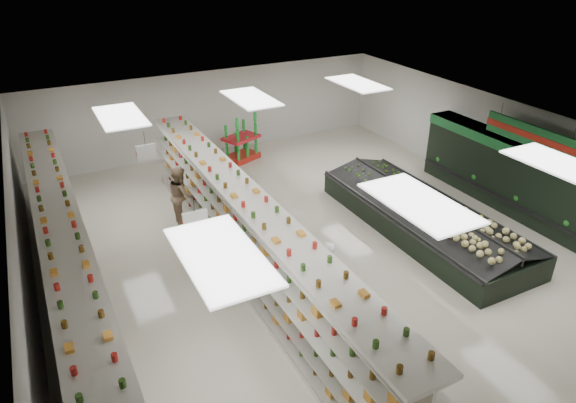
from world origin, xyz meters
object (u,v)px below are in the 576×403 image
gondola_center (247,239)px  gondola_left (68,265)px  produce_island (422,215)px  shopper_main (325,273)px  soda_endcap (241,140)px  shopper_background (181,195)px

gondola_center → gondola_left: bearing=167.7°
gondola_left → produce_island: gondola_left is taller
shopper_main → soda_endcap: bearing=-125.7°
shopper_main → shopper_background: size_ratio=0.93×
produce_island → shopper_background: shopper_background is taller
soda_endcap → gondola_center: bearing=-111.4°
produce_island → shopper_background: 7.09m
gondola_left → shopper_main: (5.17, -2.73, -0.20)m
gondola_left → soda_endcap: 9.25m
shopper_main → produce_island: bearing=175.4°
produce_island → soda_endcap: soda_endcap is taller
soda_endcap → shopper_main: soda_endcap is taller
produce_island → soda_endcap: 7.82m
gondola_left → shopper_main: gondola_left is taller
gondola_center → produce_island: gondola_center is taller
soda_endcap → shopper_main: size_ratio=1.02×
gondola_center → shopper_main: bearing=-58.8°
soda_endcap → shopper_main: 9.12m
produce_island → gondola_left: bearing=173.2°
gondola_center → shopper_background: size_ratio=7.39×
shopper_main → gondola_left: bearing=-53.1°
shopper_main → shopper_background: (-1.80, 5.27, 0.06)m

